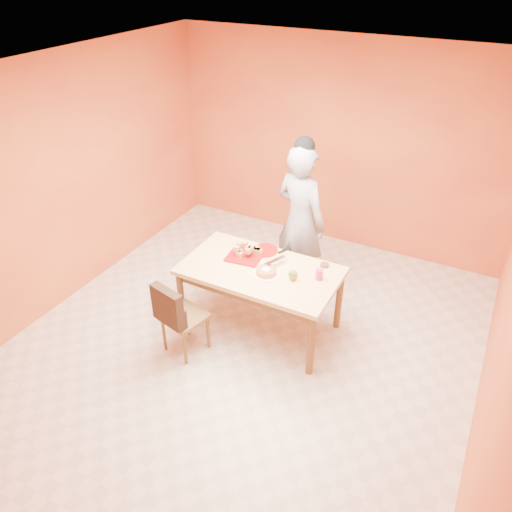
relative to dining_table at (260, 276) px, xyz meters
The scene contains 16 objects.
floor 0.73m from the dining_table, 91.13° to the right, with size 5.00×5.00×0.00m, color beige.
ceiling 2.06m from the dining_table, 91.13° to the right, with size 5.00×5.00×0.00m, color white.
wall_back 2.30m from the dining_table, 90.16° to the left, with size 4.50×4.50×0.00m, color orange.
wall_left 2.38m from the dining_table, behind, with size 5.00×5.00×0.00m, color orange.
dining_table is the anchor object (origin of this frame).
dining_chair 0.88m from the dining_table, 127.03° to the right, with size 0.48×0.54×0.85m.
pastry_pile 0.33m from the dining_table, 150.46° to the left, with size 0.32×0.32×0.10m, color tan, non-canonical shape.
person 0.90m from the dining_table, 85.85° to the left, with size 0.66×0.43×1.82m, color #939396.
pastry_platter 0.30m from the dining_table, 150.46° to the left, with size 0.36×0.36×0.02m, color maroon.
red_dinner_plate 0.36m from the dining_table, 109.32° to the left, with size 0.28×0.28×0.02m, color maroon.
white_cake_plate 0.15m from the dining_table, 31.17° to the right, with size 0.28×0.28×0.01m, color white.
sponge_cake 0.17m from the dining_table, 31.17° to the right, with size 0.21×0.21×0.05m, color #CD7835.
cake_server 0.23m from the dining_table, 48.90° to the left, with size 0.05×0.25×0.01m, color silver.
egg_ornament 0.40m from the dining_table, ahead, with size 0.10×0.08×0.12m, color olive.
magenta_glass 0.62m from the dining_table, 10.71° to the left, with size 0.07×0.07×0.11m, color #D5207C.
checker_tin 0.67m from the dining_table, 32.04° to the left, with size 0.09×0.09×0.03m, color #36200E.
Camera 1 is at (1.92, -3.44, 3.60)m, focal length 35.00 mm.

